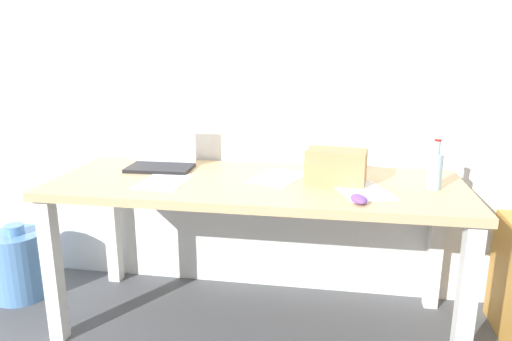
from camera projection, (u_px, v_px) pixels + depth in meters
The scene contains 11 objects.
ground_plane at pixel (256, 321), 2.44m from camera, with size 8.00×8.00×0.00m, color #515459.
back_wall at pixel (269, 61), 2.51m from camera, with size 5.20×0.08×2.60m, color white.
desk at pixel (256, 199), 2.27m from camera, with size 1.95×0.73×0.76m.
laptop_left at pixel (162, 158), 2.47m from camera, with size 0.34×0.21×0.24m.
beer_bottle at pixel (435, 170), 2.09m from camera, with size 0.06×0.06×0.23m.
computer_mouse at pixel (359, 199), 1.92m from camera, with size 0.06×0.10×0.03m, color #724799.
cardboard_box at pixel (336, 166), 2.19m from camera, with size 0.27×0.16×0.16m, color tan.
paper_sheet_front_left at pixel (164, 182), 2.22m from camera, with size 0.21×0.30×0.00m, color white.
paper_sheet_front_right at pixel (363, 191), 2.08m from camera, with size 0.21×0.30×0.00m, color white.
paper_sheet_near_back at pixel (278, 178), 2.29m from camera, with size 0.21×0.30×0.00m, color white.
water_cooler_jug at pixel (19, 264), 2.64m from camera, with size 0.30×0.30×0.43m.
Camera 1 is at (0.36, -2.13, 1.38)m, focal length 33.01 mm.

